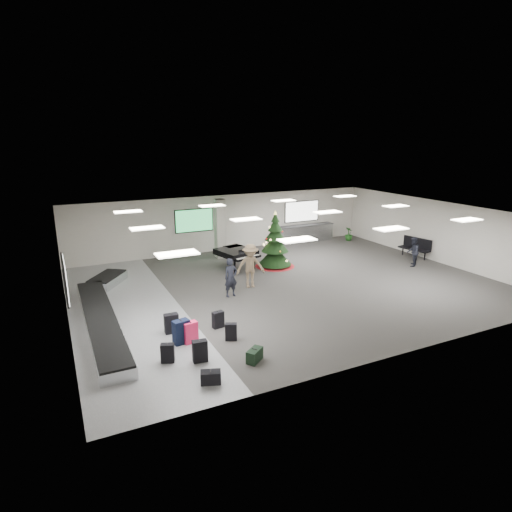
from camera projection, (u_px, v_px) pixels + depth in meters
name	position (u px, v px, depth m)	size (l,w,h in m)	color
ground	(287.00, 285.00, 19.07)	(18.00, 18.00, 0.00)	#3A3735
room_envelope	(273.00, 232.00, 18.86)	(18.02, 14.02, 3.21)	beige
baggage_carousel	(102.00, 311.00, 15.64)	(2.28, 9.71, 0.43)	silver
service_counter	(304.00, 233.00, 26.79)	(4.05, 0.65, 1.08)	silver
suitcase_0	(200.00, 351.00, 12.47)	(0.45, 0.28, 0.69)	black
suitcase_1	(231.00, 332.00, 13.81)	(0.42, 0.34, 0.60)	black
pink_suitcase	(190.00, 332.00, 13.62)	(0.49, 0.33, 0.73)	#FF2157
suitcase_3	(218.00, 320.00, 14.73)	(0.42, 0.27, 0.60)	black
navy_suitcase	(181.00, 332.00, 13.56)	(0.56, 0.40, 0.81)	black
suitcase_5	(168.00, 353.00, 12.44)	(0.44, 0.34, 0.60)	black
green_duffel	(255.00, 355.00, 12.52)	(0.63, 0.57, 0.40)	black
suitcase_8	(171.00, 323.00, 14.31)	(0.47, 0.29, 0.70)	black
black_duffel	(211.00, 377.00, 11.40)	(0.61, 0.46, 0.37)	black
christmas_tree	(275.00, 248.00, 21.60)	(2.01, 2.01, 2.87)	maroon
grand_piano	(237.00, 253.00, 21.25)	(1.94, 2.29, 1.14)	black
bench	(416.00, 246.00, 23.33)	(0.88, 1.78, 1.08)	black
traveler_a	(231.00, 278.00, 17.51)	(0.59, 0.39, 1.62)	black
traveler_b	(250.00, 266.00, 18.58)	(1.25, 0.72, 1.93)	#836B51
traveler_bench	(413.00, 252.00, 21.68)	(0.73, 0.57, 1.51)	black
potted_plant_left	(272.00, 241.00, 25.64)	(0.39, 0.32, 0.72)	#173F14
potted_plant_right	(349.00, 234.00, 27.22)	(0.48, 0.48, 0.85)	#173F14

